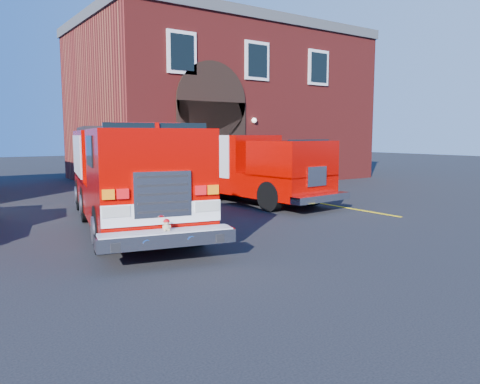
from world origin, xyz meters
TOP-DOWN VIEW (x-y plane):
  - ground at (0.00, 0.00)m, footprint 100.00×100.00m
  - parking_stripe_near at (6.50, 1.00)m, footprint 0.12×3.00m
  - parking_stripe_mid at (6.50, 4.00)m, footprint 0.12×3.00m
  - parking_stripe_far at (6.50, 7.00)m, footprint 0.12×3.00m
  - fire_station at (8.99, 13.98)m, footprint 15.20×10.20m
  - fire_engine at (-0.83, 3.09)m, footprint 4.34×9.33m
  - secondary_truck at (4.62, 5.33)m, footprint 3.06×7.88m

SIDE VIEW (x-z plane):
  - ground at x=0.00m, z-range 0.00..0.00m
  - parking_stripe_near at x=6.50m, z-range 0.00..0.01m
  - parking_stripe_mid at x=6.50m, z-range 0.00..0.01m
  - parking_stripe_far at x=6.50m, z-range 0.00..0.01m
  - secondary_truck at x=4.62m, z-range 0.11..2.61m
  - fire_engine at x=-0.83m, z-range 0.05..2.82m
  - fire_station at x=8.99m, z-range 0.03..8.48m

